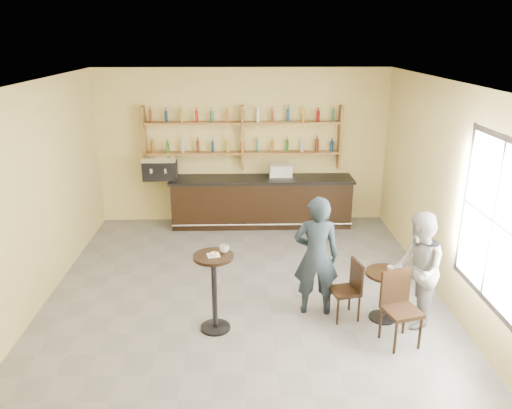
{
  "coord_description": "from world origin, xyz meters",
  "views": [
    {
      "loc": [
        -0.02,
        -6.71,
        3.83
      ],
      "look_at": [
        0.2,
        0.8,
        1.25
      ],
      "focal_mm": 35.0,
      "sensor_mm": 36.0,
      "label": 1
    }
  ],
  "objects_px": {
    "pastry_case": "(281,171)",
    "chair_south": "(402,310)",
    "patron_second": "(418,270)",
    "cafe_table": "(384,296)",
    "chair_west": "(345,290)",
    "bar_counter": "(261,201)",
    "espresso_machine": "(160,167)",
    "pedestal_table": "(214,293)",
    "man_main": "(316,256)"
  },
  "relations": [
    {
      "from": "pastry_case",
      "to": "chair_south",
      "type": "height_order",
      "value": "pastry_case"
    },
    {
      "from": "patron_second",
      "to": "chair_south",
      "type": "bearing_deg",
      "value": -24.58
    },
    {
      "from": "cafe_table",
      "to": "patron_second",
      "type": "xyz_separation_m",
      "value": [
        0.39,
        -0.11,
        0.45
      ]
    },
    {
      "from": "chair_west",
      "to": "chair_south",
      "type": "height_order",
      "value": "chair_south"
    },
    {
      "from": "bar_counter",
      "to": "chair_west",
      "type": "xyz_separation_m",
      "value": [
        1.02,
        -3.69,
        -0.08
      ]
    },
    {
      "from": "espresso_machine",
      "to": "pedestal_table",
      "type": "distance_m",
      "value": 4.19
    },
    {
      "from": "espresso_machine",
      "to": "chair_west",
      "type": "relative_size",
      "value": 0.78
    },
    {
      "from": "chair_west",
      "to": "espresso_machine",
      "type": "bearing_deg",
      "value": -152.36
    },
    {
      "from": "chair_south",
      "to": "patron_second",
      "type": "height_order",
      "value": "patron_second"
    },
    {
      "from": "man_main",
      "to": "patron_second",
      "type": "xyz_separation_m",
      "value": [
        1.33,
        -0.33,
        -0.07
      ]
    },
    {
      "from": "pastry_case",
      "to": "chair_south",
      "type": "distance_m",
      "value": 4.56
    },
    {
      "from": "bar_counter",
      "to": "pedestal_table",
      "type": "bearing_deg",
      "value": -101.27
    },
    {
      "from": "pastry_case",
      "to": "chair_west",
      "type": "relative_size",
      "value": 0.55
    },
    {
      "from": "pastry_case",
      "to": "patron_second",
      "type": "height_order",
      "value": "patron_second"
    },
    {
      "from": "pastry_case",
      "to": "cafe_table",
      "type": "height_order",
      "value": "pastry_case"
    },
    {
      "from": "chair_west",
      "to": "cafe_table",
      "type": "bearing_deg",
      "value": 72.54
    },
    {
      "from": "chair_south",
      "to": "pastry_case",
      "type": "bearing_deg",
      "value": 90.26
    },
    {
      "from": "espresso_machine",
      "to": "chair_west",
      "type": "bearing_deg",
      "value": -51.58
    },
    {
      "from": "espresso_machine",
      "to": "cafe_table",
      "type": "xyz_separation_m",
      "value": [
        3.64,
        -3.74,
        -0.89
      ]
    },
    {
      "from": "cafe_table",
      "to": "chair_west",
      "type": "height_order",
      "value": "chair_west"
    },
    {
      "from": "espresso_machine",
      "to": "pastry_case",
      "type": "relative_size",
      "value": 1.43
    },
    {
      "from": "pastry_case",
      "to": "cafe_table",
      "type": "bearing_deg",
      "value": -70.55
    },
    {
      "from": "chair_west",
      "to": "patron_second",
      "type": "relative_size",
      "value": 0.53
    },
    {
      "from": "pedestal_table",
      "to": "man_main",
      "type": "xyz_separation_m",
      "value": [
        1.41,
        0.41,
        0.33
      ]
    },
    {
      "from": "pastry_case",
      "to": "cafe_table",
      "type": "relative_size",
      "value": 0.64
    },
    {
      "from": "chair_west",
      "to": "patron_second",
      "type": "xyz_separation_m",
      "value": [
        0.94,
        -0.16,
        0.38
      ]
    },
    {
      "from": "pastry_case",
      "to": "man_main",
      "type": "distance_m",
      "value": 3.54
    },
    {
      "from": "bar_counter",
      "to": "chair_south",
      "type": "height_order",
      "value": "bar_counter"
    },
    {
      "from": "man_main",
      "to": "chair_west",
      "type": "bearing_deg",
      "value": 160.93
    },
    {
      "from": "espresso_machine",
      "to": "cafe_table",
      "type": "bearing_deg",
      "value": -47.29
    },
    {
      "from": "pastry_case",
      "to": "pedestal_table",
      "type": "bearing_deg",
      "value": -104.72
    },
    {
      "from": "espresso_machine",
      "to": "patron_second",
      "type": "height_order",
      "value": "patron_second"
    },
    {
      "from": "cafe_table",
      "to": "chair_west",
      "type": "xyz_separation_m",
      "value": [
        -0.55,
        0.05,
        0.06
      ]
    },
    {
      "from": "bar_counter",
      "to": "espresso_machine",
      "type": "bearing_deg",
      "value": 180.0
    },
    {
      "from": "cafe_table",
      "to": "patron_second",
      "type": "bearing_deg",
      "value": -15.66
    },
    {
      "from": "espresso_machine",
      "to": "pedestal_table",
      "type": "bearing_deg",
      "value": -73.44
    },
    {
      "from": "man_main",
      "to": "chair_west",
      "type": "distance_m",
      "value": 0.62
    },
    {
      "from": "bar_counter",
      "to": "chair_west",
      "type": "bearing_deg",
      "value": -74.51
    },
    {
      "from": "pedestal_table",
      "to": "pastry_case",
      "type": "bearing_deg",
      "value": 73.37
    },
    {
      "from": "pastry_case",
      "to": "chair_south",
      "type": "xyz_separation_m",
      "value": [
        1.23,
        -4.34,
        -0.67
      ]
    },
    {
      "from": "man_main",
      "to": "chair_west",
      "type": "relative_size",
      "value": 2.06
    },
    {
      "from": "cafe_table",
      "to": "chair_west",
      "type": "distance_m",
      "value": 0.56
    },
    {
      "from": "pedestal_table",
      "to": "man_main",
      "type": "bearing_deg",
      "value": 16.15
    },
    {
      "from": "cafe_table",
      "to": "pedestal_table",
      "type": "bearing_deg",
      "value": -175.43
    },
    {
      "from": "espresso_machine",
      "to": "cafe_table",
      "type": "distance_m",
      "value": 5.29
    },
    {
      "from": "bar_counter",
      "to": "patron_second",
      "type": "distance_m",
      "value": 4.33
    },
    {
      "from": "pedestal_table",
      "to": "patron_second",
      "type": "bearing_deg",
      "value": 1.68
    },
    {
      "from": "bar_counter",
      "to": "man_main",
      "type": "xyz_separation_m",
      "value": [
        0.63,
        -3.52,
        0.37
      ]
    },
    {
      "from": "espresso_machine",
      "to": "patron_second",
      "type": "distance_m",
      "value": 5.59
    },
    {
      "from": "pastry_case",
      "to": "chair_west",
      "type": "bearing_deg",
      "value": -78.36
    }
  ]
}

